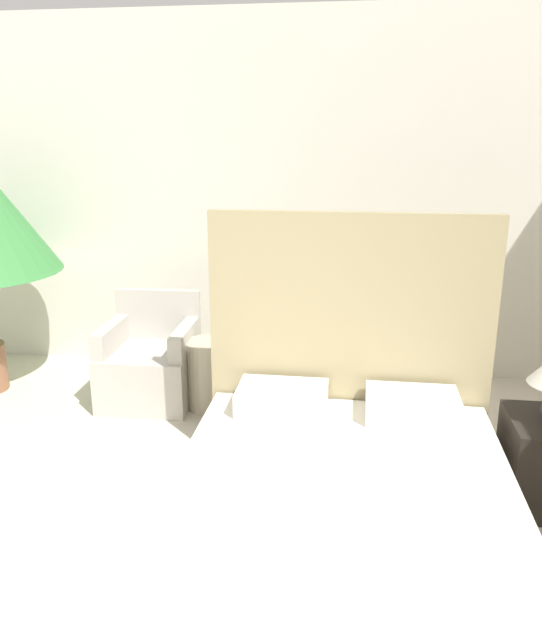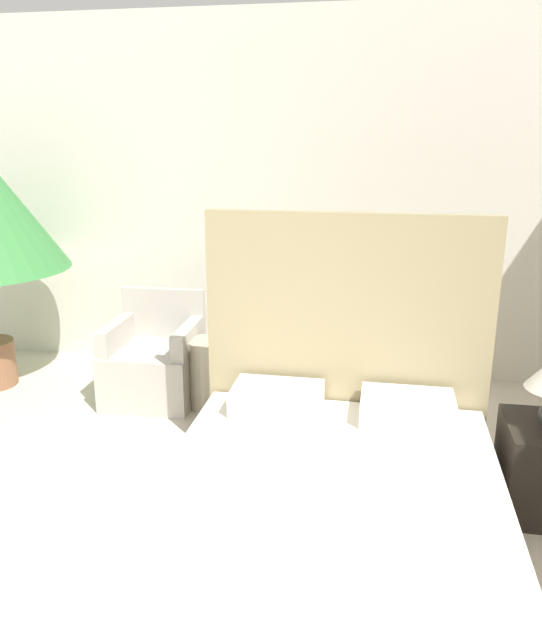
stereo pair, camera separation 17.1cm
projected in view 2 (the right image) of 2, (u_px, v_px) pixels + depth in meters
name	position (u px, v px, depth m)	size (l,w,h in m)	color
wall_back	(269.00, 199.00, 5.11)	(10.00, 0.06, 2.90)	silver
bed	(328.00, 510.00, 2.90)	(1.64, 2.08, 1.55)	#8C7A5B
armchair_near_window_left	(154.00, 365.00, 4.77)	(0.68, 0.68, 0.80)	#B7B2A8
armchair_near_window_right	(274.00, 373.00, 4.61)	(0.71, 0.71, 0.80)	#B7B2A8
side_table	(211.00, 373.00, 4.63)	(0.33, 0.33, 0.52)	#B7AD93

